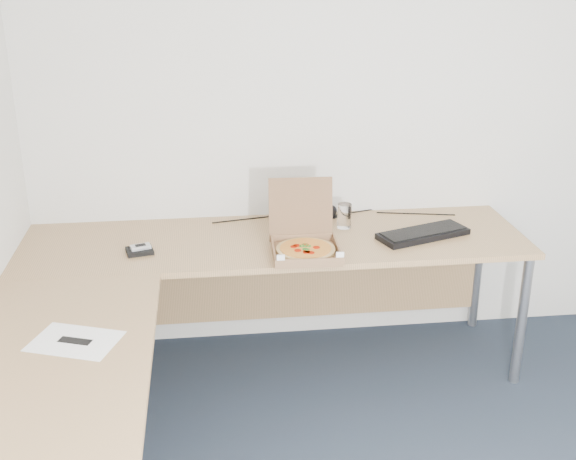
{
  "coord_description": "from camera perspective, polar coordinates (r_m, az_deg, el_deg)",
  "views": [
    {
      "loc": [
        -0.83,
        -1.89,
        2.07
      ],
      "look_at": [
        -0.45,
        1.28,
        0.82
      ],
      "focal_mm": 44.66,
      "sensor_mm": 36.0,
      "label": 1
    }
  ],
  "objects": [
    {
      "name": "phone",
      "position": [
        3.46,
        -11.66,
        -1.33
      ],
      "size": [
        0.1,
        0.07,
        0.02
      ],
      "primitive_type": "cube",
      "rotation": [
        0.0,
        0.0,
        0.3
      ],
      "color": "#B2B5BA",
      "rests_on": "wallet"
    },
    {
      "name": "keyboard",
      "position": [
        3.65,
        10.7,
        -0.31
      ],
      "size": [
        0.49,
        0.31,
        0.03
      ],
      "primitive_type": "cube",
      "rotation": [
        0.0,
        0.0,
        0.34
      ],
      "color": "black",
      "rests_on": "desk"
    },
    {
      "name": "drinking_glass",
      "position": [
        3.7,
        4.51,
        1.14
      ],
      "size": [
        0.07,
        0.07,
        0.13
      ],
      "primitive_type": "cylinder",
      "color": "white",
      "rests_on": "desk"
    },
    {
      "name": "paper_sheet",
      "position": [
        2.77,
        -16.6,
        -8.47
      ],
      "size": [
        0.37,
        0.31,
        0.0
      ],
      "primitive_type": "cube",
      "rotation": [
        0.0,
        0.0,
        -0.35
      ],
      "color": "white",
      "rests_on": "desk"
    },
    {
      "name": "desk",
      "position": [
        3.17,
        -6.07,
        -4.31
      ],
      "size": [
        2.5,
        2.2,
        0.73
      ],
      "color": "tan",
      "rests_on": "ground"
    },
    {
      "name": "wallet",
      "position": [
        3.47,
        -11.73,
        -1.63
      ],
      "size": [
        0.14,
        0.13,
        0.02
      ],
      "primitive_type": "cube",
      "rotation": [
        0.0,
        0.0,
        0.23
      ],
      "color": "black",
      "rests_on": "desk"
    },
    {
      "name": "cable_bundle",
      "position": [
        3.86,
        3.28,
        1.12
      ],
      "size": [
        0.63,
        0.13,
        0.01
      ],
      "primitive_type": null,
      "rotation": [
        0.0,
        0.0,
        0.14
      ],
      "color": "black",
      "rests_on": "desk"
    },
    {
      "name": "room_shell",
      "position": [
        2.22,
        15.71,
        -1.11
      ],
      "size": [
        3.5,
        3.5,
        2.5
      ],
      "primitive_type": null,
      "color": "silver",
      "rests_on": "ground"
    },
    {
      "name": "pizza_box",
      "position": [
        3.38,
        1.37,
        -1.25
      ],
      "size": [
        0.31,
        0.36,
        0.32
      ],
      "rotation": [
        0.0,
        0.0,
        -0.04
      ],
      "color": "brown",
      "rests_on": "desk"
    },
    {
      "name": "dome_speaker",
      "position": [
        3.85,
        3.37,
        1.58
      ],
      "size": [
        0.08,
        0.08,
        0.07
      ],
      "primitive_type": "ellipsoid",
      "color": "black",
      "rests_on": "desk"
    }
  ]
}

